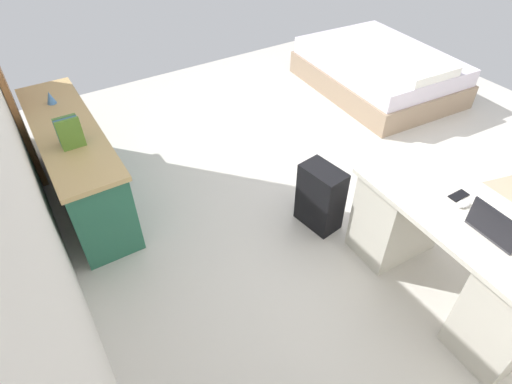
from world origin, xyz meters
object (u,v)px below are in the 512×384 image
at_px(bed, 379,71).
at_px(suitcase_black, 320,197).
at_px(credenza, 78,164).
at_px(figurine_small, 50,98).
at_px(laptop, 497,228).
at_px(cell_phone_by_mouse, 459,196).
at_px(desk, 451,253).
at_px(computer_mouse, 463,204).

relative_size(bed, suitcase_black, 3.51).
height_order(credenza, bed, credenza).
distance_m(suitcase_black, figurine_small, 2.47).
bearing_deg(laptop, bed, -34.46).
xyz_separation_m(bed, cell_phone_by_mouse, (-2.38, 1.75, 0.52)).
distance_m(suitcase_black, cell_phone_by_mouse, 1.06).
bearing_deg(credenza, desk, -141.69).
relative_size(cell_phone_by_mouse, figurine_small, 1.24).
bearing_deg(bed, figurine_small, 85.21).
relative_size(bed, laptop, 6.22).
bearing_deg(suitcase_black, cell_phone_by_mouse, -162.82).
distance_m(credenza, cell_phone_by_mouse, 3.01).
xyz_separation_m(computer_mouse, figurine_small, (2.76, 1.92, 0.03)).
xyz_separation_m(cell_phone_by_mouse, figurine_small, (2.69, 1.98, 0.04)).
relative_size(credenza, computer_mouse, 18.00).
bearing_deg(credenza, bed, -87.89).
xyz_separation_m(desk, bed, (2.53, -1.84, -0.15)).
distance_m(cell_phone_by_mouse, figurine_small, 3.34).
relative_size(suitcase_black, laptop, 1.77).
bearing_deg(figurine_small, laptop, -148.26).
bearing_deg(bed, cell_phone_by_mouse, 143.60).
relative_size(credenza, cell_phone_by_mouse, 13.24).
distance_m(bed, suitcase_black, 2.63).
relative_size(laptop, cell_phone_by_mouse, 2.35).
distance_m(desk, figurine_small, 3.43).
relative_size(computer_mouse, cell_phone_by_mouse, 0.74).
relative_size(desk, credenza, 0.82).
bearing_deg(bed, laptop, 145.54).
height_order(desk, computer_mouse, computer_mouse).
height_order(suitcase_black, cell_phone_by_mouse, cell_phone_by_mouse).
bearing_deg(cell_phone_by_mouse, laptop, 163.03).
bearing_deg(figurine_small, suitcase_black, -139.22).
distance_m(desk, laptop, 0.45).
distance_m(desk, cell_phone_by_mouse, 0.40).
bearing_deg(desk, laptop, 174.37).
bearing_deg(laptop, figurine_small, 31.74).
bearing_deg(computer_mouse, bed, -33.74).
xyz_separation_m(credenza, figurine_small, (0.45, 0.00, 0.43)).
bearing_deg(figurine_small, desk, -146.36).
distance_m(suitcase_black, laptop, 1.33).
bearing_deg(laptop, desk, -5.63).
height_order(suitcase_black, computer_mouse, computer_mouse).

